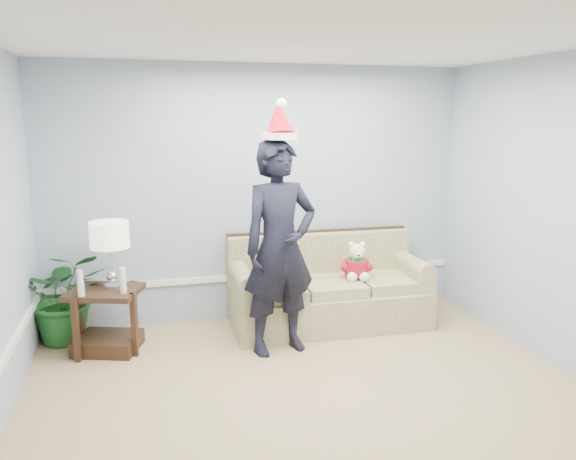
# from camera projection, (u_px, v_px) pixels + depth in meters

# --- Properties ---
(room_shell) EXTENTS (4.54, 5.04, 2.74)m
(room_shell) POSITION_uv_depth(u_px,v_px,m) (341.00, 245.00, 3.60)
(room_shell) COLOR tan
(room_shell) RESTS_ON ground
(wainscot_trim) EXTENTS (4.49, 4.99, 0.06)m
(wainscot_trim) POSITION_uv_depth(u_px,v_px,m) (154.00, 329.00, 4.60)
(wainscot_trim) COLOR white
(wainscot_trim) RESTS_ON room_shell
(sofa) EXTENTS (2.04, 0.92, 0.95)m
(sofa) POSITION_uv_depth(u_px,v_px,m) (327.00, 292.00, 5.93)
(sofa) COLOR brown
(sofa) RESTS_ON room_shell
(side_table) EXTENTS (0.75, 0.69, 0.60)m
(side_table) POSITION_uv_depth(u_px,v_px,m) (107.00, 327.00, 5.24)
(side_table) COLOR #3B2415
(side_table) RESTS_ON room_shell
(table_lamp) EXTENTS (0.35, 0.35, 0.63)m
(table_lamp) POSITION_uv_depth(u_px,v_px,m) (110.00, 238.00, 5.11)
(table_lamp) COLOR silver
(table_lamp) RESTS_ON side_table
(candle_pair) EXTENTS (0.42, 0.06, 0.24)m
(candle_pair) POSITION_uv_depth(u_px,v_px,m) (102.00, 283.00, 4.99)
(candle_pair) COLOR silver
(candle_pair) RESTS_ON side_table
(houseplant) EXTENTS (0.83, 0.72, 0.92)m
(houseplant) POSITION_uv_depth(u_px,v_px,m) (65.00, 296.00, 5.43)
(houseplant) COLOR #1C5B23
(houseplant) RESTS_ON room_shell
(man) EXTENTS (0.81, 0.62, 1.97)m
(man) POSITION_uv_depth(u_px,v_px,m) (280.00, 248.00, 5.10)
(man) COLOR black
(man) RESTS_ON room_shell
(santa_hat) EXTENTS (0.33, 0.37, 0.36)m
(santa_hat) POSITION_uv_depth(u_px,v_px,m) (279.00, 122.00, 4.90)
(santa_hat) COLOR white
(santa_hat) RESTS_ON man
(teddy_bear) EXTENTS (0.29, 0.31, 0.40)m
(teddy_bear) POSITION_uv_depth(u_px,v_px,m) (357.00, 265.00, 5.83)
(teddy_bear) COLOR white
(teddy_bear) RESTS_ON sofa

